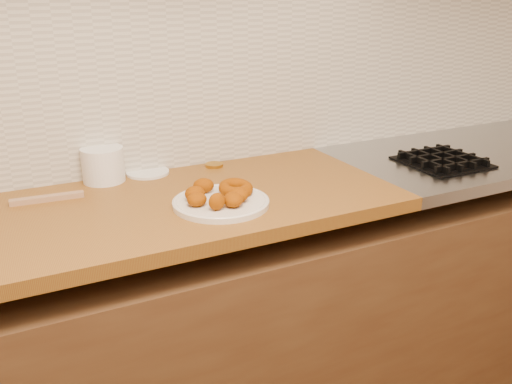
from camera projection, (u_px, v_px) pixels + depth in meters
wall_back at (182, 30)px, 1.73m from camera, size 4.00×0.02×2.70m
base_cabinet at (226, 335)px, 1.81m from camera, size 3.60×0.60×0.77m
stovetop at (493, 151)px, 2.12m from camera, size 1.30×0.62×0.04m
backsplash at (185, 77)px, 1.77m from camera, size 3.60×0.02×0.60m
burner_grates at (507, 149)px, 2.03m from camera, size 0.91×0.26×0.03m
donut_plate at (221, 203)px, 1.52m from camera, size 0.27×0.27×0.02m
ring_donut at (235, 188)px, 1.56m from camera, size 0.14×0.14×0.04m
fried_dough_chunks at (214, 195)px, 1.49m from camera, size 0.18×0.21×0.05m
plastic_tub at (103, 165)px, 1.70m from camera, size 0.15×0.15×0.11m
tub_lid at (148, 172)px, 1.78m from camera, size 0.15×0.15×0.01m
brass_jar_lid at (214, 165)px, 1.86m from camera, size 0.08×0.08×0.01m
wooden_utensil at (47, 198)px, 1.55m from camera, size 0.20×0.04×0.02m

